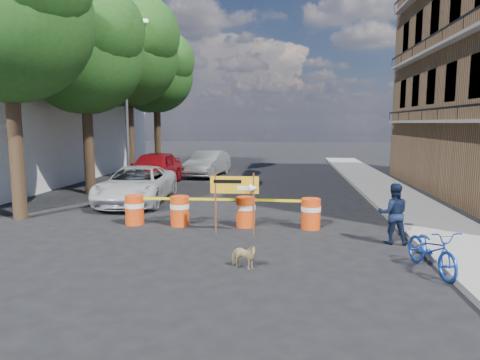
% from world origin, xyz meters
% --- Properties ---
extents(ground, '(120.00, 120.00, 0.00)m').
position_xyz_m(ground, '(0.00, 0.00, 0.00)').
color(ground, black).
rests_on(ground, ground).
extents(sidewalk_east, '(2.40, 40.00, 0.15)m').
position_xyz_m(sidewalk_east, '(6.20, 6.00, 0.07)').
color(sidewalk_east, gray).
rests_on(sidewalk_east, ground).
extents(white_building, '(8.00, 22.00, 6.00)m').
position_xyz_m(white_building, '(-13.00, 10.00, 3.00)').
color(white_building, silver).
rests_on(white_building, ground).
extents(tree_near, '(5.46, 5.20, 9.15)m').
position_xyz_m(tree_near, '(-6.73, 2.00, 6.36)').
color(tree_near, '#332316').
rests_on(tree_near, ground).
extents(tree_mid_a, '(5.25, 5.00, 8.68)m').
position_xyz_m(tree_mid_a, '(-6.74, 7.00, 6.01)').
color(tree_mid_a, '#332316').
rests_on(tree_mid_a, ground).
extents(tree_mid_b, '(5.67, 5.40, 9.62)m').
position_xyz_m(tree_mid_b, '(-6.73, 12.00, 6.71)').
color(tree_mid_b, '#332316').
rests_on(tree_mid_b, ground).
extents(tree_far, '(5.04, 4.80, 8.84)m').
position_xyz_m(tree_far, '(-6.74, 17.00, 6.22)').
color(tree_far, '#332316').
rests_on(tree_far, ground).
extents(streetlamp, '(1.25, 0.18, 8.00)m').
position_xyz_m(streetlamp, '(-5.93, 9.50, 4.38)').
color(streetlamp, gray).
rests_on(streetlamp, ground).
extents(barrel_far_left, '(0.58, 0.58, 0.90)m').
position_xyz_m(barrel_far_left, '(-2.84, 1.65, 0.47)').
color(barrel_far_left, red).
rests_on(barrel_far_left, ground).
extents(barrel_mid_left, '(0.58, 0.58, 0.90)m').
position_xyz_m(barrel_mid_left, '(-1.43, 1.67, 0.47)').
color(barrel_mid_left, red).
rests_on(barrel_mid_left, ground).
extents(barrel_mid_right, '(0.58, 0.58, 0.90)m').
position_xyz_m(barrel_mid_right, '(0.56, 1.75, 0.47)').
color(barrel_mid_right, red).
rests_on(barrel_mid_right, ground).
extents(barrel_far_right, '(0.58, 0.58, 0.90)m').
position_xyz_m(barrel_far_right, '(2.49, 1.70, 0.47)').
color(barrel_far_right, red).
rests_on(barrel_far_right, ground).
extents(detour_sign, '(1.35, 0.26, 1.73)m').
position_xyz_m(detour_sign, '(0.50, 0.85, 1.26)').
color(detour_sign, '#592D19').
rests_on(detour_sign, ground).
extents(pedestrian, '(0.81, 0.65, 1.57)m').
position_xyz_m(pedestrian, '(4.50, 0.36, 0.79)').
color(pedestrian, black).
rests_on(pedestrian, ground).
extents(bicycle, '(0.83, 1.07, 1.82)m').
position_xyz_m(bicycle, '(4.80, -1.71, 0.91)').
color(bicycle, '#153EAE').
rests_on(bicycle, ground).
extents(dog, '(0.70, 0.51, 0.54)m').
position_xyz_m(dog, '(0.87, -1.96, 0.27)').
color(dog, tan).
rests_on(dog, ground).
extents(suv_white, '(2.68, 5.22, 1.41)m').
position_xyz_m(suv_white, '(-4.02, 5.14, 0.70)').
color(suv_white, silver).
rests_on(suv_white, ground).
extents(sedan_red, '(2.09, 4.99, 1.69)m').
position_xyz_m(sedan_red, '(-4.80, 9.83, 0.84)').
color(sedan_red, '#A30D16').
rests_on(sedan_red, ground).
extents(sedan_silver, '(2.16, 4.65, 1.47)m').
position_xyz_m(sedan_silver, '(-2.83, 13.83, 0.74)').
color(sedan_silver, '#A3A5AA').
rests_on(sedan_silver, ground).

